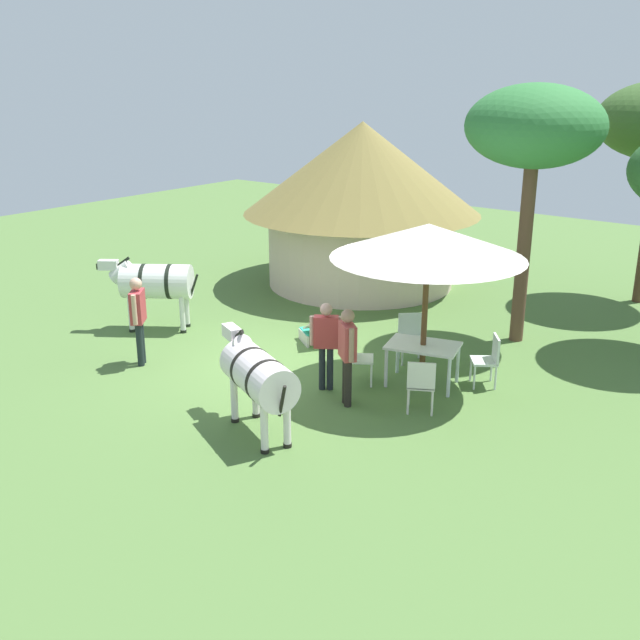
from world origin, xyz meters
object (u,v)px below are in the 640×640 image
patio_chair_near_hut (421,383)px  zebra_by_umbrella (257,374)px  guest_behind_table (326,338)px  zebra_nearest_camera (154,282)px  shade_umbrella (428,241)px  patio_dining_table (423,350)px  striped_lounge_chair (317,331)px  patio_chair_near_lawn (356,355)px  standing_watcher (138,313)px  acacia_tree_right_background (535,129)px  guest_beside_umbrella (347,348)px  patio_chair_west_end (489,357)px  thatched_hut (362,196)px  patio_chair_east_end (411,334)px

patio_chair_near_hut → zebra_by_umbrella: (-1.58, -2.08, 0.43)m
guest_behind_table → zebra_nearest_camera: (-4.72, 0.31, 0.10)m
shade_umbrella → zebra_nearest_camera: shade_umbrella is taller
shade_umbrella → patio_dining_table: bearing=-166.0°
shade_umbrella → striped_lounge_chair: bearing=168.8°
patio_chair_near_lawn → guest_behind_table: (-0.25, -0.55, 0.41)m
patio_chair_near_lawn → standing_watcher: standing_watcher is taller
zebra_by_umbrella → patio_dining_table: bearing=5.4°
standing_watcher → acacia_tree_right_background: (4.99, 5.51, 3.16)m
shade_umbrella → guest_beside_umbrella: size_ratio=1.98×
patio_chair_near_hut → patio_chair_near_lawn: (-1.50, 0.37, 0.00)m
patio_chair_west_end → zebra_nearest_camera: zebra_nearest_camera is taller
patio_dining_table → acacia_tree_right_background: (0.38, 3.15, 3.52)m
zebra_nearest_camera → zebra_by_umbrella: size_ratio=0.91×
thatched_hut → zebra_nearest_camera: 5.88m
patio_dining_table → zebra_by_umbrella: zebra_by_umbrella is taller
shade_umbrella → guest_beside_umbrella: shade_umbrella is taller
patio_chair_near_lawn → guest_beside_umbrella: (0.39, -0.83, 0.46)m
patio_chair_near_lawn → thatched_hut: bearing=-179.5°
patio_chair_near_hut → guest_behind_table: 1.80m
guest_beside_umbrella → patio_dining_table: bearing=-70.6°
patio_dining_table → zebra_nearest_camera: bearing=-171.7°
patio_chair_near_lawn → shade_umbrella: bearing=90.0°
striped_lounge_chair → zebra_nearest_camera: 3.57m
thatched_hut → guest_behind_table: size_ratio=3.83×
shade_umbrella → standing_watcher: 5.40m
thatched_hut → zebra_by_umbrella: bearing=-65.7°
zebra_nearest_camera → patio_chair_east_end: bearing=-106.2°
guest_beside_umbrella → striped_lounge_chair: 3.04m
patio_dining_table → guest_behind_table: bearing=-135.5°
acacia_tree_right_background → patio_chair_near_hut: bearing=-87.7°
patio_dining_table → acacia_tree_right_background: size_ratio=0.28×
standing_watcher → thatched_hut: bearing=141.0°
patio_chair_near_hut → guest_beside_umbrella: 1.29m
patio_chair_east_end → guest_behind_table: size_ratio=0.58×
guest_behind_table → standing_watcher: (-3.41, -1.18, 0.07)m
striped_lounge_chair → guest_behind_table: bearing=-104.1°
patio_chair_near_lawn → patio_dining_table: bearing=90.0°
guest_behind_table → acacia_tree_right_background: acacia_tree_right_background is taller
shade_umbrella → zebra_nearest_camera: size_ratio=1.76×
patio_chair_west_end → acacia_tree_right_background: acacia_tree_right_background is taller
patio_chair_west_end → patio_chair_east_end: bearing=47.8°
patio_chair_west_end → guest_beside_umbrella: guest_beside_umbrella is taller
shade_umbrella → patio_chair_east_end: (-0.75, 0.86, -2.02)m
guest_behind_table → zebra_by_umbrella: (0.16, -1.90, 0.02)m
guest_behind_table → acacia_tree_right_background: (1.58, 4.32, 3.24)m
patio_dining_table → zebra_by_umbrella: 3.26m
standing_watcher → zebra_nearest_camera: (-1.31, 1.50, 0.03)m
patio_chair_east_end → guest_behind_table: 2.12m
thatched_hut → patio_chair_east_end: (3.81, -3.87, -1.73)m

